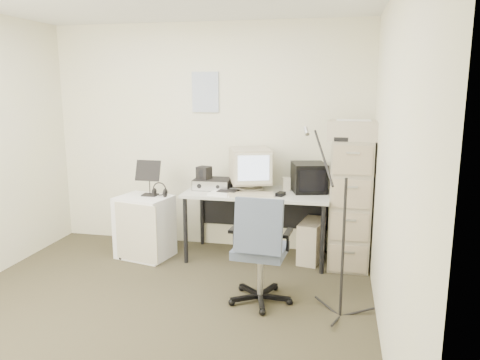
% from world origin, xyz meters
% --- Properties ---
extents(floor, '(3.60, 3.60, 0.01)m').
position_xyz_m(floor, '(0.00, 0.00, -0.01)').
color(floor, '#3B3626').
rests_on(floor, ground).
extents(wall_back, '(3.60, 0.02, 2.50)m').
position_xyz_m(wall_back, '(0.00, 1.80, 1.25)').
color(wall_back, silver).
rests_on(wall_back, ground).
extents(wall_right, '(0.02, 3.60, 2.50)m').
position_xyz_m(wall_right, '(1.80, 0.00, 1.25)').
color(wall_right, silver).
rests_on(wall_right, ground).
extents(wall_calendar, '(0.30, 0.02, 0.44)m').
position_xyz_m(wall_calendar, '(-0.02, 1.79, 1.75)').
color(wall_calendar, white).
rests_on(wall_calendar, wall_back).
extents(filing_cabinet, '(0.40, 0.60, 1.30)m').
position_xyz_m(filing_cabinet, '(1.58, 1.48, 0.65)').
color(filing_cabinet, gray).
rests_on(filing_cabinet, floor).
extents(printer, '(0.50, 0.36, 0.19)m').
position_xyz_m(printer, '(1.58, 1.42, 1.39)').
color(printer, '#B6AE99').
rests_on(printer, filing_cabinet).
extents(desk, '(1.50, 0.70, 0.73)m').
position_xyz_m(desk, '(0.63, 1.45, 0.36)').
color(desk, '#B8B8B8').
rests_on(desk, floor).
extents(crt_monitor, '(0.52, 0.54, 0.45)m').
position_xyz_m(crt_monitor, '(0.54, 1.51, 0.95)').
color(crt_monitor, '#B6AE99').
rests_on(crt_monitor, desk).
extents(crt_tv, '(0.41, 0.43, 0.30)m').
position_xyz_m(crt_tv, '(1.15, 1.57, 0.88)').
color(crt_tv, black).
rests_on(crt_tv, desk).
extents(desk_speaker, '(0.10, 0.10, 0.14)m').
position_xyz_m(desk_speaker, '(0.92, 1.55, 0.80)').
color(desk_speaker, beige).
rests_on(desk_speaker, desk).
extents(keyboard, '(0.49, 0.26, 0.03)m').
position_xyz_m(keyboard, '(0.59, 1.25, 0.74)').
color(keyboard, '#B6AE99').
rests_on(keyboard, desk).
extents(mouse, '(0.10, 0.13, 0.03)m').
position_xyz_m(mouse, '(0.89, 1.31, 0.75)').
color(mouse, black).
rests_on(mouse, desk).
extents(radio_receiver, '(0.40, 0.29, 0.11)m').
position_xyz_m(radio_receiver, '(0.13, 1.48, 0.79)').
color(radio_receiver, black).
rests_on(radio_receiver, desk).
extents(radio_speaker, '(0.16, 0.16, 0.13)m').
position_xyz_m(radio_speaker, '(0.05, 1.46, 0.91)').
color(radio_speaker, black).
rests_on(radio_speaker, radio_receiver).
extents(papers, '(0.30, 0.37, 0.02)m').
position_xyz_m(papers, '(0.31, 1.30, 0.74)').
color(papers, white).
rests_on(papers, desk).
extents(pc_tower, '(0.28, 0.49, 0.43)m').
position_xyz_m(pc_tower, '(1.21, 1.50, 0.21)').
color(pc_tower, '#B6AE99').
rests_on(pc_tower, floor).
extents(office_chair, '(0.59, 0.59, 0.96)m').
position_xyz_m(office_chair, '(0.84, 0.43, 0.48)').
color(office_chair, slate).
rests_on(office_chair, floor).
extents(side_cart, '(0.62, 0.54, 0.66)m').
position_xyz_m(side_cart, '(-0.56, 1.24, 0.33)').
color(side_cart, white).
rests_on(side_cart, floor).
extents(music_stand, '(0.28, 0.17, 0.39)m').
position_xyz_m(music_stand, '(-0.51, 1.31, 0.86)').
color(music_stand, black).
rests_on(music_stand, side_cart).
extents(headphones, '(0.19, 0.19, 0.03)m').
position_xyz_m(headphones, '(-0.39, 1.28, 0.72)').
color(headphones, black).
rests_on(headphones, side_cart).
extents(mic_stand, '(0.03, 0.03, 1.48)m').
position_xyz_m(mic_stand, '(1.51, 0.32, 0.74)').
color(mic_stand, black).
rests_on(mic_stand, floor).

